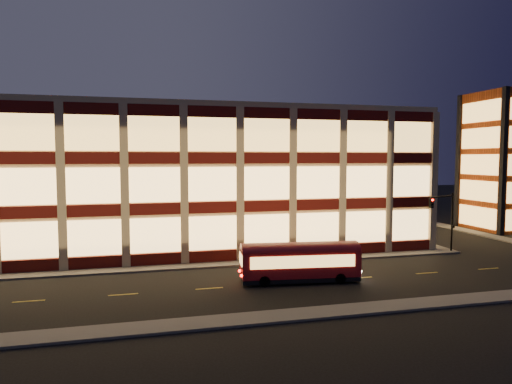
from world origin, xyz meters
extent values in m
plane|color=black|center=(0.00, 0.00, 0.00)|extent=(200.00, 200.00, 0.00)
cube|color=#514F4C|center=(-3.00, 1.00, 0.07)|extent=(54.00, 2.00, 0.15)
cube|color=#514F4C|center=(23.00, 17.00, 0.07)|extent=(2.00, 30.00, 0.15)
cube|color=#514F4C|center=(34.00, 17.00, 0.07)|extent=(2.00, 30.00, 0.15)
cube|color=#514F4C|center=(0.00, -13.00, 0.07)|extent=(100.00, 2.00, 0.15)
cube|color=tan|center=(-3.00, 17.00, 7.00)|extent=(50.00, 30.00, 14.00)
cube|color=tan|center=(-3.00, 17.00, 14.25)|extent=(50.40, 30.40, 0.50)
cube|color=#470C0A|center=(-3.00, 1.88, 0.65)|extent=(50.10, 0.25, 1.00)
cube|color=#FCC169|center=(-3.00, 1.90, 2.75)|extent=(49.00, 0.20, 3.00)
cube|color=#470C0A|center=(22.12, 17.00, 0.65)|extent=(0.25, 30.10, 1.00)
cube|color=#FCC169|center=(22.10, 17.00, 2.75)|extent=(0.20, 29.00, 3.00)
cube|color=#470C0A|center=(-3.00, 1.88, 5.05)|extent=(50.10, 0.25, 1.00)
cube|color=#FCC169|center=(-3.00, 1.90, 7.15)|extent=(49.00, 0.20, 3.00)
cube|color=#470C0A|center=(22.12, 17.00, 5.05)|extent=(0.25, 30.10, 1.00)
cube|color=#FCC169|center=(22.10, 17.00, 7.15)|extent=(0.20, 29.00, 3.00)
cube|color=#470C0A|center=(-3.00, 1.88, 9.45)|extent=(50.10, 0.25, 1.00)
cube|color=#FCC169|center=(-3.00, 1.90, 11.55)|extent=(49.00, 0.20, 3.00)
cube|color=#470C0A|center=(22.12, 17.00, 9.45)|extent=(0.25, 30.10, 1.00)
cube|color=#FCC169|center=(22.10, 17.00, 11.55)|extent=(0.20, 29.00, 3.00)
cube|color=#8C3814|center=(40.00, 12.00, 9.00)|extent=(8.00, 8.00, 18.00)
cube|color=black|center=(36.00, 8.00, 9.00)|extent=(0.60, 0.60, 18.00)
cube|color=black|center=(36.00, 16.00, 9.00)|extent=(0.60, 0.60, 18.00)
cube|color=black|center=(44.00, 16.00, 9.00)|extent=(0.60, 0.60, 18.00)
cube|color=#FFBD59|center=(35.92, 12.00, 1.80)|extent=(0.16, 6.60, 2.60)
cube|color=#FFBD59|center=(35.92, 12.00, 5.20)|extent=(0.16, 6.60, 2.60)
cube|color=#FFBD59|center=(35.92, 12.00, 8.60)|extent=(0.16, 6.60, 2.60)
cube|color=#FFBD59|center=(35.92, 12.00, 12.00)|extent=(0.16, 6.60, 2.60)
cube|color=#FFBD59|center=(35.92, 12.00, 15.40)|extent=(0.16, 6.60, 2.60)
cylinder|color=black|center=(23.50, 0.80, 3.00)|extent=(0.18, 0.18, 6.00)
cylinder|color=black|center=(21.75, 0.05, 5.70)|extent=(3.56, 1.63, 0.14)
cube|color=black|center=(20.00, -0.70, 5.20)|extent=(0.32, 0.32, 0.95)
sphere|color=#FF0C05|center=(20.00, -0.88, 5.50)|extent=(0.20, 0.20, 0.20)
cube|color=black|center=(23.50, 0.60, 2.60)|extent=(0.25, 0.18, 0.28)
cube|color=maroon|center=(4.99, -5.85, 1.53)|extent=(9.19, 3.26, 2.07)
cube|color=black|center=(4.99, -5.85, 0.31)|extent=(9.19, 3.26, 0.31)
cylinder|color=black|center=(2.01, -6.51, 0.40)|extent=(0.84, 0.36, 0.81)
cylinder|color=black|center=(2.24, -4.54, 0.40)|extent=(0.84, 0.36, 0.81)
cylinder|color=black|center=(7.73, -7.16, 0.40)|extent=(0.84, 0.36, 0.81)
cylinder|color=black|center=(7.96, -5.20, 0.40)|extent=(0.84, 0.36, 0.81)
cube|color=#FFBD59|center=(4.86, -7.00, 1.80)|extent=(7.87, 0.96, 0.90)
cube|color=#FFBD59|center=(5.12, -4.71, 1.80)|extent=(7.87, 0.96, 0.90)
camera|label=1|loc=(-6.69, -38.25, 9.45)|focal=32.00mm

